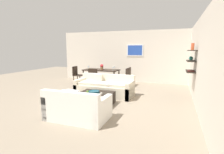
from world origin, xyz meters
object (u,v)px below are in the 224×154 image
Objects in this scene: wine_glass_left_near at (88,67)px; centerpiece_vase at (102,67)px; decorative_bowl at (94,92)px; candle_jar at (101,94)px; loveseat_white at (77,108)px; dining_chair_left_near at (77,74)px; dining_table at (101,71)px; coffee_table at (95,99)px; dining_chair_right_near at (125,76)px; wine_glass_right_far at (114,67)px; wine_glass_right_near at (113,68)px; dining_chair_foot at (94,77)px; apple_on_coffee_table at (88,92)px; sofa_beige at (105,88)px; dining_chair_right_far at (127,75)px.

wine_glass_left_near is 0.66× the size of centerpiece_vase.
decorative_bowl is 0.32m from candle_jar.
dining_chair_left_near is (-2.47, 4.05, 0.21)m from loveseat_white.
decorative_bowl is at bearing -70.37° from dining_table.
dining_chair_right_near is at bearing 86.94° from coffee_table.
wine_glass_right_far reaches higher than coffee_table.
centerpiece_vase is (0.70, 0.06, 0.02)m from wine_glass_left_near.
wine_glass_right_near is at bearing 98.54° from decorative_bowl.
dining_chair_right_near reaches higher than candle_jar.
wine_glass_right_far is at bearing 55.22° from dining_chair_foot.
dining_chair_foot is (-1.09, 2.23, 0.08)m from decorative_bowl.
wine_glass_right_far reaches higher than dining_chair_left_near.
dining_chair_right_near is 4.92× the size of wine_glass_left_near.
candle_jar is 0.09× the size of dining_chair_left_near.
coffee_table is at bearing -63.33° from dining_chair_foot.
wine_glass_left_near reaches higher than dining_chair_right_near.
dining_table is 0.69m from wine_glass_right_far.
apple_on_coffee_table is 0.04× the size of dining_table.
centerpiece_vase is at bearing 116.20° from sofa_beige.
dining_chair_foot reaches higher than coffee_table.
wine_glass_left_near is at bearing 131.83° from dining_chair_foot.
candle_jar is 3.00m from dining_chair_right_near.
coffee_table is at bearing -50.20° from dining_chair_left_near.
dining_chair_right_far is at bearing 89.16° from loveseat_white.
decorative_bowl is at bearing -83.59° from sofa_beige.
centerpiece_vase is at bearing 105.36° from loveseat_white.
wine_glass_right_near is (1.30, 0.00, -0.01)m from wine_glass_left_near.
decorative_bowl is at bearing 11.01° from apple_on_coffee_table.
dining_chair_right_near is 1.42m from dining_chair_foot.
dining_chair_foot is 5.29× the size of wine_glass_right_near.
dining_chair_left_near reaches higher than coffee_table.
apple_on_coffee_table is at bearing 105.46° from loveseat_white.
dining_chair_right_near is (0.17, 2.87, 0.08)m from decorative_bowl.
sofa_beige is 12.89× the size of wine_glass_right_near.
centerpiece_vase is at bearing 113.08° from candle_jar.
dining_chair_foot is at bearing 116.67° from coffee_table.
sofa_beige is 2.44× the size of dining_chair_right_far.
dining_chair_right_far reaches higher than decorative_bowl.
apple_on_coffee_table is (-0.31, 1.14, 0.12)m from loveseat_white.
dining_chair_left_near is 4.92× the size of wine_glass_left_near.
loveseat_white is at bearing -100.08° from candle_jar.
dining_table is 0.23m from centerpiece_vase.
dining_chair_foot reaches higher than dining_table.
dining_chair_right_far reaches higher than loveseat_white.
sofa_beige is at bearing -48.13° from wine_glass_left_near.
loveseat_white reaches higher than apple_on_coffee_table.
dining_chair_right_near reaches higher than loveseat_white.
dining_chair_right_far is at bearing 8.76° from wine_glass_left_near.
dining_chair_left_near is at bearing 142.47° from sofa_beige.
loveseat_white is 8.46× the size of wine_glass_left_near.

